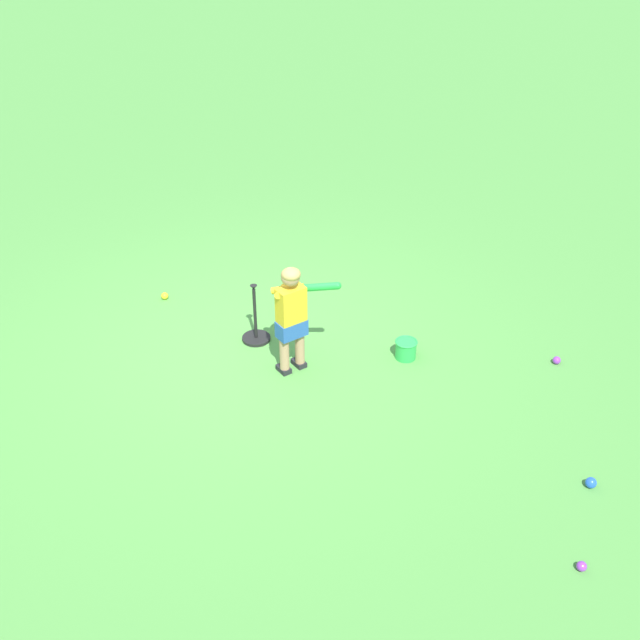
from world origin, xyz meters
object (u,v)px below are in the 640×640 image
(play_ball_midfield, at_px, (582,566))
(play_ball_center_lawn, at_px, (557,360))
(batting_tee, at_px, (256,331))
(play_ball_by_bucket, at_px, (165,296))
(child_batter, at_px, (292,310))
(play_ball_far_right, at_px, (591,483))
(toy_bucket, at_px, (406,349))

(play_ball_midfield, height_order, play_ball_center_lawn, play_ball_center_lawn)
(play_ball_midfield, bearing_deg, batting_tee, -170.18)
(play_ball_midfield, bearing_deg, play_ball_by_bucket, -166.98)
(child_batter, xyz_separation_m, play_ball_far_right, (2.53, 1.22, -0.61))
(play_ball_midfield, height_order, play_ball_far_right, play_ball_far_right)
(child_batter, relative_size, play_ball_by_bucket, 13.86)
(child_batter, height_order, batting_tee, child_batter)
(play_ball_by_bucket, bearing_deg, batting_tee, 22.30)
(play_ball_center_lawn, height_order, toy_bucket, toy_bucket)
(play_ball_midfield, relative_size, play_ball_far_right, 0.83)
(play_ball_by_bucket, bearing_deg, child_batter, 17.49)
(play_ball_by_bucket, relative_size, toy_bucket, 0.36)
(play_ball_far_right, xyz_separation_m, play_ball_center_lawn, (-1.32, 0.96, -0.01))
(play_ball_center_lawn, distance_m, toy_bucket, 1.43)
(play_ball_far_right, bearing_deg, play_ball_center_lawn, 143.97)
(child_batter, bearing_deg, toy_bucket, 68.90)
(play_ball_far_right, distance_m, play_ball_center_lawn, 1.64)
(play_ball_midfield, height_order, toy_bucket, toy_bucket)
(play_ball_midfield, height_order, batting_tee, batting_tee)
(child_batter, bearing_deg, play_ball_far_right, 25.68)
(play_ball_center_lawn, xyz_separation_m, batting_tee, (-1.82, -2.26, 0.07))
(child_batter, xyz_separation_m, play_ball_by_bucket, (-1.81, -0.57, -0.61))
(play_ball_far_right, height_order, toy_bucket, toy_bucket)
(toy_bucket, bearing_deg, play_ball_by_bucket, -144.33)
(play_ball_by_bucket, height_order, batting_tee, batting_tee)
(play_ball_by_bucket, relative_size, play_ball_far_right, 0.89)
(child_batter, bearing_deg, play_ball_center_lawn, 61.07)
(child_batter, xyz_separation_m, toy_bucket, (0.39, 1.01, -0.55))
(play_ball_by_bucket, bearing_deg, play_ball_midfield, 13.02)
(batting_tee, bearing_deg, play_ball_far_right, 22.41)
(play_ball_by_bucket, relative_size, batting_tee, 0.13)
(play_ball_midfield, distance_m, batting_tee, 3.73)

